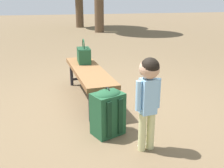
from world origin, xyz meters
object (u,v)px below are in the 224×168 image
at_px(park_bench, 89,73).
at_px(backpack_small, 101,101).
at_px(handbag, 84,55).
at_px(backpack_large, 108,111).
at_px(child_standing, 148,90).

distance_m(park_bench, backpack_small, 0.59).
height_order(handbag, backpack_large, handbag).
relative_size(park_bench, backpack_small, 4.74).
relative_size(handbag, child_standing, 0.40).
relative_size(backpack_large, backpack_small, 1.56).
bearing_deg(park_bench, backpack_large, 1.74).
distance_m(child_standing, backpack_large, 0.59).
xyz_separation_m(park_bench, child_standing, (1.43, 0.32, 0.22)).
height_order(handbag, backpack_small, handbag).
xyz_separation_m(child_standing, backpack_small, (-0.89, -0.26, -0.44)).
bearing_deg(backpack_small, park_bench, -173.41).
relative_size(child_standing, backpack_small, 2.67).
height_order(child_standing, backpack_small, child_standing).
xyz_separation_m(handbag, backpack_large, (1.43, 0.04, -0.31)).
xyz_separation_m(handbag, child_standing, (1.82, 0.33, 0.03)).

